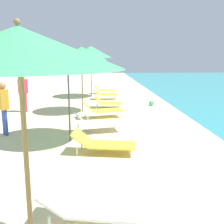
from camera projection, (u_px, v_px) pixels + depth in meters
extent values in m
cylinder|color=olive|center=(28.00, 186.00, 2.66)|extent=(0.05, 0.05, 2.26)
cone|color=#3FB266|center=(19.00, 48.00, 2.40)|extent=(1.89, 1.89, 0.37)
sphere|color=olive|center=(17.00, 22.00, 2.35)|extent=(0.06, 0.06, 0.06)
cube|color=white|center=(105.00, 208.00, 3.83)|extent=(1.12, 0.81, 0.04)
cube|color=white|center=(56.00, 196.00, 3.89)|extent=(0.50, 0.70, 0.26)
cylinder|color=silver|center=(135.00, 209.00, 4.08)|extent=(0.04, 0.04, 0.26)
cylinder|color=silver|center=(62.00, 204.00, 4.22)|extent=(0.04, 0.04, 0.26)
cylinder|color=#4C4C51|center=(69.00, 104.00, 7.55)|extent=(0.05, 0.05, 2.11)
cone|color=#3FB266|center=(68.00, 58.00, 7.29)|extent=(2.35, 2.35, 0.42)
sphere|color=#4C4C51|center=(67.00, 48.00, 7.24)|extent=(0.06, 0.06, 0.06)
cube|color=white|center=(104.00, 124.00, 8.70)|extent=(1.22, 0.90, 0.04)
cube|color=white|center=(81.00, 119.00, 8.46)|extent=(0.50, 0.73, 0.36)
cylinder|color=silver|center=(115.00, 125.00, 9.12)|extent=(0.04, 0.04, 0.23)
cylinder|color=silver|center=(120.00, 129.00, 8.58)|extent=(0.04, 0.04, 0.23)
cylinder|color=silver|center=(78.00, 127.00, 8.78)|extent=(0.04, 0.04, 0.23)
cylinder|color=silver|center=(81.00, 132.00, 8.24)|extent=(0.04, 0.04, 0.23)
cube|color=yellow|center=(112.00, 145.00, 6.74)|extent=(1.24, 0.81, 0.04)
cube|color=yellow|center=(81.00, 137.00, 6.79)|extent=(0.51, 0.69, 0.33)
cylinder|color=silver|center=(132.00, 147.00, 6.98)|extent=(0.04, 0.04, 0.19)
cylinder|color=silver|center=(131.00, 154.00, 6.45)|extent=(0.04, 0.04, 0.19)
cylinder|color=silver|center=(82.00, 145.00, 7.11)|extent=(0.04, 0.04, 0.19)
cylinder|color=silver|center=(77.00, 152.00, 6.59)|extent=(0.04, 0.04, 0.19)
cylinder|color=olive|center=(82.00, 87.00, 11.52)|extent=(0.05, 0.05, 2.18)
cone|color=#3FB266|center=(82.00, 54.00, 11.25)|extent=(2.13, 2.13, 0.55)
sphere|color=olive|center=(81.00, 46.00, 11.18)|extent=(0.06, 0.06, 0.06)
cube|color=yellow|center=(111.00, 103.00, 12.66)|extent=(0.98, 0.71, 0.04)
cube|color=yellow|center=(98.00, 99.00, 12.62)|extent=(0.32, 0.68, 0.34)
cylinder|color=silver|center=(119.00, 104.00, 12.96)|extent=(0.04, 0.04, 0.20)
cylinder|color=silver|center=(119.00, 107.00, 12.41)|extent=(0.04, 0.04, 0.20)
cylinder|color=silver|center=(97.00, 104.00, 12.96)|extent=(0.04, 0.04, 0.20)
cylinder|color=silver|center=(96.00, 107.00, 12.41)|extent=(0.04, 0.04, 0.20)
cube|color=yellow|center=(107.00, 110.00, 10.68)|extent=(1.28, 0.88, 0.04)
cube|color=yellow|center=(88.00, 107.00, 10.42)|extent=(0.53, 0.69, 0.37)
cylinder|color=silver|center=(117.00, 112.00, 11.09)|extent=(0.04, 0.04, 0.26)
cylinder|color=silver|center=(121.00, 115.00, 10.62)|extent=(0.04, 0.04, 0.26)
cylinder|color=silver|center=(85.00, 114.00, 10.71)|extent=(0.04, 0.04, 0.26)
cylinder|color=silver|center=(88.00, 117.00, 10.23)|extent=(0.04, 0.04, 0.26)
cylinder|color=olive|center=(91.00, 77.00, 15.85)|extent=(0.05, 0.05, 2.27)
cone|color=#3FB266|center=(91.00, 52.00, 15.56)|extent=(2.34, 2.34, 0.64)
sphere|color=olive|center=(91.00, 45.00, 15.49)|extent=(0.06, 0.06, 0.06)
cube|color=yellow|center=(107.00, 90.00, 17.39)|extent=(1.17, 0.80, 0.04)
cube|color=yellow|center=(96.00, 88.00, 17.18)|extent=(0.47, 0.65, 0.35)
cylinder|color=silver|center=(113.00, 91.00, 17.76)|extent=(0.04, 0.04, 0.21)
cylinder|color=silver|center=(115.00, 92.00, 17.30)|extent=(0.04, 0.04, 0.21)
cylinder|color=silver|center=(95.00, 92.00, 17.46)|extent=(0.04, 0.04, 0.21)
cylinder|color=silver|center=(96.00, 93.00, 17.00)|extent=(0.04, 0.04, 0.21)
cube|color=yellow|center=(109.00, 95.00, 15.10)|extent=(0.93, 0.60, 0.04)
cube|color=yellow|center=(97.00, 92.00, 15.04)|extent=(0.36, 0.60, 0.25)
cylinder|color=silver|center=(115.00, 96.00, 15.39)|extent=(0.04, 0.04, 0.25)
cylinder|color=silver|center=(116.00, 98.00, 14.91)|extent=(0.04, 0.04, 0.25)
cylinder|color=silver|center=(97.00, 97.00, 15.33)|extent=(0.04, 0.04, 0.25)
cylinder|color=silver|center=(97.00, 98.00, 14.85)|extent=(0.04, 0.04, 0.25)
cylinder|color=#D8334C|center=(26.00, 103.00, 11.73)|extent=(0.11, 0.11, 0.80)
cylinder|color=#D8334C|center=(22.00, 103.00, 11.62)|extent=(0.11, 0.11, 0.80)
cube|color=#D8334C|center=(23.00, 86.00, 11.53)|extent=(0.42, 0.39, 0.60)
sphere|color=#9E704C|center=(22.00, 77.00, 11.45)|extent=(0.22, 0.22, 0.22)
cylinder|color=#334CB2|center=(4.00, 122.00, 8.34)|extent=(0.11, 0.11, 0.80)
cylinder|color=#334CB2|center=(6.00, 123.00, 8.21)|extent=(0.11, 0.11, 0.80)
cube|color=orange|center=(3.00, 99.00, 8.13)|extent=(0.39, 0.42, 0.60)
sphere|color=#9E704C|center=(2.00, 86.00, 8.05)|extent=(0.22, 0.22, 0.22)
sphere|color=#3FB266|center=(151.00, 103.00, 13.18)|extent=(0.24, 0.24, 0.24)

